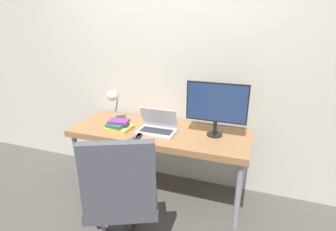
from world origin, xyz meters
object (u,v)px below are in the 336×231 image
Objects in this scene: laptop at (157,127)px; office_chair at (121,193)px; monitor at (216,105)px; desk_lamp at (113,98)px; book_stack at (119,126)px.

laptop is 0.36× the size of office_chair.
monitor is (0.54, 0.10, 0.25)m from laptop.
laptop is 0.80m from office_chair.
desk_lamp is (-0.53, 0.10, 0.21)m from laptop.
desk_lamp is 1.11m from office_chair.
monitor is at bearing 59.23° from office_chair.
book_stack is at bearing 119.83° from office_chair.
desk_lamp is 0.32m from book_stack.
office_chair is at bearing -60.17° from book_stack.
office_chair is at bearing -57.99° from desk_lamp.
monitor is at bearing 10.84° from book_stack.
desk_lamp reaches higher than office_chair.
laptop is 0.58m from desk_lamp.
book_stack is (0.14, -0.17, -0.22)m from desk_lamp.
office_chair is 0.83m from book_stack.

